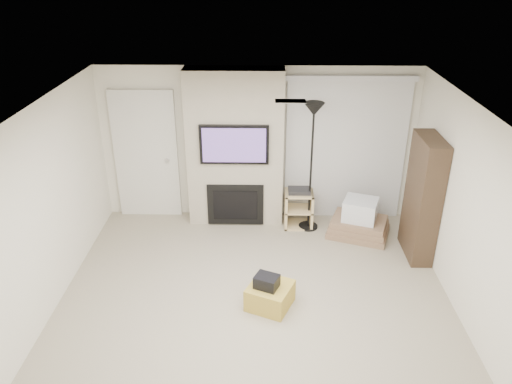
{
  "coord_description": "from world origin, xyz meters",
  "views": [
    {
      "loc": [
        0.11,
        -4.76,
        4.03
      ],
      "look_at": [
        0.0,
        1.2,
        1.15
      ],
      "focal_mm": 35.0,
      "sensor_mm": 36.0,
      "label": 1
    }
  ],
  "objects_px": {
    "bookshelf": "(423,198)",
    "av_stand": "(299,207)",
    "box_stack": "(359,221)",
    "floor_lamp": "(313,132)",
    "ottoman": "(270,295)"
  },
  "relations": [
    {
      "from": "av_stand",
      "to": "box_stack",
      "type": "relative_size",
      "value": 0.61
    },
    {
      "from": "floor_lamp",
      "to": "bookshelf",
      "type": "height_order",
      "value": "floor_lamp"
    },
    {
      "from": "ottoman",
      "to": "bookshelf",
      "type": "xyz_separation_m",
      "value": [
        2.15,
        1.26,
        0.75
      ]
    },
    {
      "from": "floor_lamp",
      "to": "box_stack",
      "type": "height_order",
      "value": "floor_lamp"
    },
    {
      "from": "box_stack",
      "to": "bookshelf",
      "type": "distance_m",
      "value": 1.13
    },
    {
      "from": "box_stack",
      "to": "bookshelf",
      "type": "bearing_deg",
      "value": -35.1
    },
    {
      "from": "ottoman",
      "to": "bookshelf",
      "type": "distance_m",
      "value": 2.6
    },
    {
      "from": "ottoman",
      "to": "av_stand",
      "type": "height_order",
      "value": "av_stand"
    },
    {
      "from": "floor_lamp",
      "to": "box_stack",
      "type": "relative_size",
      "value": 1.92
    },
    {
      "from": "av_stand",
      "to": "bookshelf",
      "type": "distance_m",
      "value": 1.93
    },
    {
      "from": "floor_lamp",
      "to": "bookshelf",
      "type": "distance_m",
      "value": 1.83
    },
    {
      "from": "bookshelf",
      "to": "floor_lamp",
      "type": "bearing_deg",
      "value": 154.21
    },
    {
      "from": "box_stack",
      "to": "floor_lamp",
      "type": "bearing_deg",
      "value": 164.82
    },
    {
      "from": "bookshelf",
      "to": "av_stand",
      "type": "bearing_deg",
      "value": 154.88
    },
    {
      "from": "av_stand",
      "to": "box_stack",
      "type": "xyz_separation_m",
      "value": [
        0.93,
        -0.26,
        -0.12
      ]
    }
  ]
}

